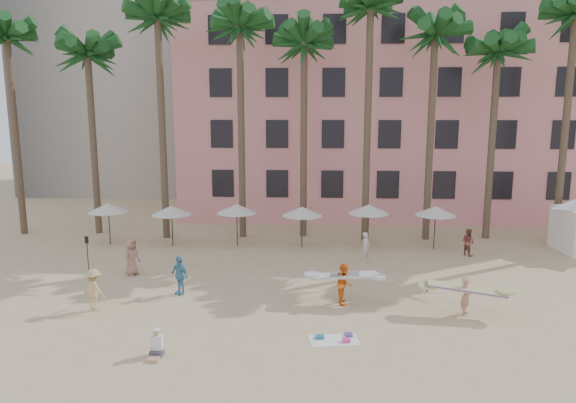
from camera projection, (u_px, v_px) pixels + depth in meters
The scene contains 10 objects.
ground at pixel (319, 336), 19.11m from camera, with size 120.00×120.00×0.00m, color #D1B789.
pink_hotel at pixel (403, 114), 42.88m from camera, with size 35.00×14.00×16.00m, color pink.
palm_row at pixel (328, 33), 31.55m from camera, with size 44.40×5.40×16.30m.
umbrella_row at pixel (269, 210), 31.15m from camera, with size 22.50×2.70×2.73m.
beach_towel at pixel (335, 339), 18.73m from camera, with size 1.93×1.27×0.14m.
carrier_yellow at pixel (466, 293), 20.93m from camera, with size 3.17×1.21×1.58m.
carrier_white at pixel (344, 282), 22.19m from camera, with size 2.80×0.90×1.79m.
beachgoers at pixel (223, 265), 24.90m from camera, with size 19.15×10.29×1.88m.
paddle at pixel (87, 252), 25.11m from camera, with size 0.18×0.04×2.23m.
seated_man at pixel (156, 347), 17.44m from camera, with size 0.42×0.73×0.94m.
Camera 1 is at (-0.16, -17.97, 8.27)m, focal length 32.00 mm.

